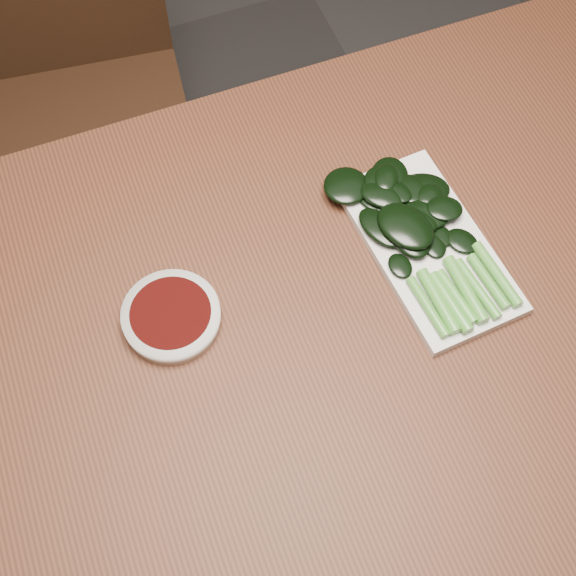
# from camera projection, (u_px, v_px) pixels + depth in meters

# --- Properties ---
(ground) EXTENTS (6.00, 6.00, 0.00)m
(ground) POSITION_uv_depth(u_px,v_px,m) (301.00, 475.00, 1.68)
(ground) COLOR #2C2929
(ground) RESTS_ON ground
(table) EXTENTS (1.40, 0.80, 0.75)m
(table) POSITION_uv_depth(u_px,v_px,m) (308.00, 343.00, 1.08)
(table) COLOR #442113
(table) RESTS_ON ground
(chair_far) EXTENTS (0.52, 0.52, 0.89)m
(chair_far) POSITION_uv_depth(u_px,v_px,m) (62.00, 100.00, 1.53)
(chair_far) COLOR black
(chair_far) RESTS_ON ground
(sauce_bowl) EXTENTS (0.12, 0.12, 0.02)m
(sauce_bowl) POSITION_uv_depth(u_px,v_px,m) (171.00, 316.00, 1.01)
(sauce_bowl) COLOR silver
(sauce_bowl) RESTS_ON table
(serving_plate) EXTENTS (0.16, 0.29, 0.01)m
(serving_plate) POSITION_uv_depth(u_px,v_px,m) (428.00, 247.00, 1.06)
(serving_plate) COLOR silver
(serving_plate) RESTS_ON table
(gai_lan) EXTENTS (0.18, 0.30, 0.03)m
(gai_lan) POSITION_uv_depth(u_px,v_px,m) (413.00, 226.00, 1.06)
(gai_lan) COLOR #4A9031
(gai_lan) RESTS_ON serving_plate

